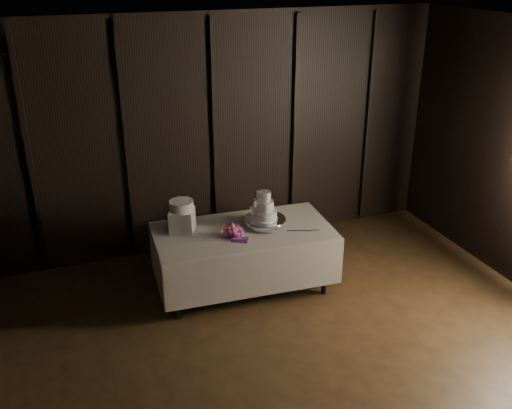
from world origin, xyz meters
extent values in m
cube|color=black|center=(0.00, 0.00, 3.02)|extent=(6.04, 7.04, 0.04)
cube|color=black|center=(0.00, 3.52, 1.50)|extent=(6.04, 0.04, 3.04)
cube|color=beige|center=(-0.05, 2.25, 0.76)|extent=(2.03, 1.14, 0.01)
cube|color=white|center=(-0.05, 2.25, 0.35)|extent=(1.87, 1.01, 0.71)
cylinder|color=silver|center=(0.21, 2.27, 0.81)|extent=(0.64, 0.64, 0.09)
cylinder|color=white|center=(0.21, 2.27, 0.91)|extent=(0.28, 0.28, 0.11)
cylinder|color=white|center=(0.21, 2.27, 1.02)|extent=(0.20, 0.20, 0.11)
cylinder|color=white|center=(0.21, 2.27, 1.13)|extent=(0.14, 0.14, 0.11)
cube|color=white|center=(-0.69, 2.47, 0.89)|extent=(0.34, 0.34, 0.25)
cylinder|color=white|center=(-0.69, 2.47, 1.06)|extent=(0.27, 0.27, 0.11)
cube|color=silver|center=(0.51, 2.00, 0.77)|extent=(0.36, 0.15, 0.01)
camera|label=1|loc=(-1.89, -3.17, 3.60)|focal=40.00mm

